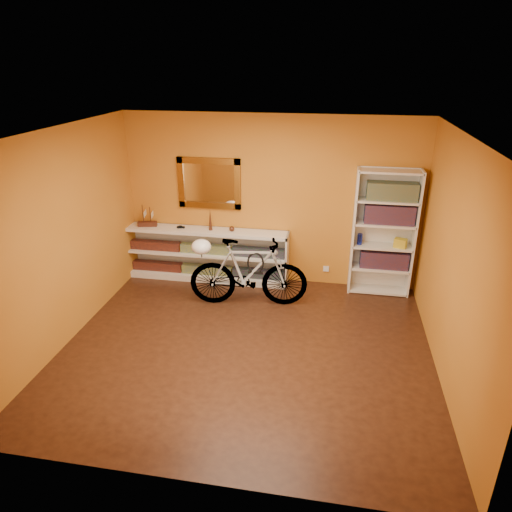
% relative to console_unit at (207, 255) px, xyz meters
% --- Properties ---
extents(floor, '(4.50, 4.00, 0.01)m').
position_rel_console_unit_xyz_m(floor, '(0.99, -1.81, -0.43)').
color(floor, black).
rests_on(floor, ground).
extents(ceiling, '(4.50, 4.00, 0.01)m').
position_rel_console_unit_xyz_m(ceiling, '(0.99, -1.81, 2.18)').
color(ceiling, silver).
rests_on(ceiling, ground).
extents(back_wall, '(4.50, 0.01, 2.60)m').
position_rel_console_unit_xyz_m(back_wall, '(0.99, 0.19, 0.88)').
color(back_wall, '#B7691B').
rests_on(back_wall, ground).
extents(left_wall, '(0.01, 4.00, 2.60)m').
position_rel_console_unit_xyz_m(left_wall, '(-1.26, -1.81, 0.88)').
color(left_wall, '#B7691B').
rests_on(left_wall, ground).
extents(right_wall, '(0.01, 4.00, 2.60)m').
position_rel_console_unit_xyz_m(right_wall, '(3.25, -1.81, 0.88)').
color(right_wall, '#B7691B').
rests_on(right_wall, ground).
extents(gilt_mirror, '(0.98, 0.06, 0.78)m').
position_rel_console_unit_xyz_m(gilt_mirror, '(0.04, 0.15, 1.12)').
color(gilt_mirror, brown).
rests_on(gilt_mirror, back_wall).
extents(wall_socket, '(0.09, 0.02, 0.09)m').
position_rel_console_unit_xyz_m(wall_socket, '(1.89, 0.17, -0.17)').
color(wall_socket, silver).
rests_on(wall_socket, back_wall).
extents(console_unit, '(2.60, 0.35, 0.85)m').
position_rel_console_unit_xyz_m(console_unit, '(0.00, 0.00, 0.00)').
color(console_unit, silver).
rests_on(console_unit, floor).
extents(cd_row_lower, '(2.50, 0.13, 0.14)m').
position_rel_console_unit_xyz_m(cd_row_lower, '(-0.00, -0.02, -0.26)').
color(cd_row_lower, black).
rests_on(cd_row_lower, console_unit).
extents(cd_row_upper, '(2.50, 0.13, 0.14)m').
position_rel_console_unit_xyz_m(cd_row_upper, '(-0.00, -0.02, 0.11)').
color(cd_row_upper, navy).
rests_on(cd_row_upper, console_unit).
extents(model_ship, '(0.31, 0.17, 0.35)m').
position_rel_console_unit_xyz_m(model_ship, '(-0.96, 0.00, 0.60)').
color(model_ship, '#38180F').
rests_on(model_ship, console_unit).
extents(toy_car, '(0.00, 0.00, 0.00)m').
position_rel_console_unit_xyz_m(toy_car, '(-0.40, 0.00, 0.43)').
color(toy_car, black).
rests_on(toy_car, console_unit).
extents(bronze_ornament, '(0.06, 0.06, 0.34)m').
position_rel_console_unit_xyz_m(bronze_ornament, '(0.08, 0.00, 0.59)').
color(bronze_ornament, '#512B1B').
rests_on(bronze_ornament, console_unit).
extents(decorative_orb, '(0.08, 0.08, 0.08)m').
position_rel_console_unit_xyz_m(decorative_orb, '(0.42, 0.00, 0.47)').
color(decorative_orb, '#512B1B').
rests_on(decorative_orb, console_unit).
extents(bookcase, '(0.90, 0.30, 1.90)m').
position_rel_console_unit_xyz_m(bookcase, '(2.69, 0.03, 0.52)').
color(bookcase, silver).
rests_on(bookcase, floor).
extents(book_row_a, '(0.70, 0.22, 0.26)m').
position_rel_console_unit_xyz_m(book_row_a, '(2.74, 0.03, 0.12)').
color(book_row_a, maroon).
rests_on(book_row_a, bookcase).
extents(book_row_b, '(0.70, 0.22, 0.28)m').
position_rel_console_unit_xyz_m(book_row_b, '(2.74, 0.03, 0.83)').
color(book_row_b, maroon).
rests_on(book_row_b, bookcase).
extents(book_row_c, '(0.70, 0.22, 0.25)m').
position_rel_console_unit_xyz_m(book_row_c, '(2.74, 0.03, 1.16)').
color(book_row_c, '#1B5160').
rests_on(book_row_c, bookcase).
extents(travel_mug, '(0.07, 0.07, 0.17)m').
position_rel_console_unit_xyz_m(travel_mug, '(2.36, 0.01, 0.42)').
color(travel_mug, navy).
rests_on(travel_mug, bookcase).
extents(red_tin, '(0.16, 0.16, 0.17)m').
position_rel_console_unit_xyz_m(red_tin, '(2.49, 0.06, 1.12)').
color(red_tin, maroon).
rests_on(red_tin, bookcase).
extents(yellow_bag, '(0.20, 0.17, 0.13)m').
position_rel_console_unit_xyz_m(yellow_bag, '(2.94, -0.01, 0.41)').
color(yellow_bag, gold).
rests_on(yellow_bag, bookcase).
extents(bicycle, '(0.66, 1.76, 1.01)m').
position_rel_console_unit_xyz_m(bicycle, '(0.81, -0.71, 0.08)').
color(bicycle, silver).
rests_on(bicycle, floor).
extents(helmet, '(0.28, 0.27, 0.21)m').
position_rel_console_unit_xyz_m(helmet, '(0.16, -0.79, 0.47)').
color(helmet, white).
rests_on(helmet, bicycle).
extents(u_lock, '(0.24, 0.03, 0.24)m').
position_rel_console_unit_xyz_m(u_lock, '(0.91, -0.69, 0.23)').
color(u_lock, black).
rests_on(u_lock, bicycle).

